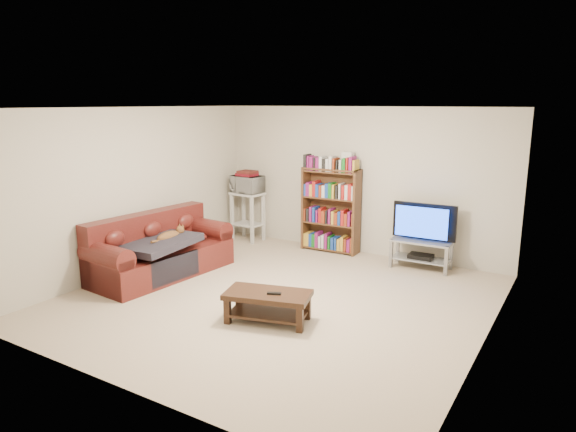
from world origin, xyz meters
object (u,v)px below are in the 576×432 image
Objects in this scene: bookshelf at (331,209)px; coffee_table at (268,301)px; sofa at (159,253)px; tv_stand at (421,249)px.

coffee_table is at bearing -78.43° from bookshelf.
sofa is at bearing 150.48° from coffee_table.
bookshelf is at bearing 61.04° from sofa.
sofa is at bearing -147.27° from tv_stand.
tv_stand reaches higher than coffee_table.
coffee_table is 1.18× the size of tv_stand.
coffee_table is at bearing -9.00° from sofa.
tv_stand is at bearing 56.33° from coffee_table.
sofa is at bearing -125.41° from bookshelf.
coffee_table is 2.95m from tv_stand.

